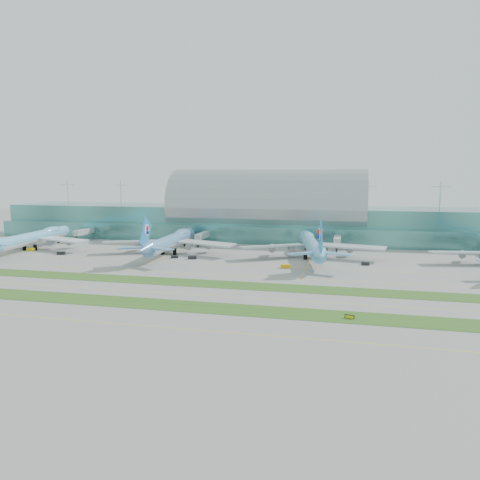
% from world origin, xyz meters
% --- Properties ---
extents(ground, '(700.00, 700.00, 0.00)m').
position_xyz_m(ground, '(0.00, 0.00, 0.00)').
color(ground, gray).
rests_on(ground, ground).
extents(terminal, '(340.00, 69.10, 36.00)m').
position_xyz_m(terminal, '(0.01, 128.79, 14.23)').
color(terminal, '#3D7A75').
rests_on(terminal, ground).
extents(grass_strip_near, '(420.00, 12.00, 0.08)m').
position_xyz_m(grass_strip_near, '(0.00, -28.00, 0.04)').
color(grass_strip_near, '#2D591E').
rests_on(grass_strip_near, ground).
extents(grass_strip_far, '(420.00, 12.00, 0.08)m').
position_xyz_m(grass_strip_far, '(0.00, 2.00, 0.04)').
color(grass_strip_far, '#2D591E').
rests_on(grass_strip_far, ground).
extents(taxiline_a, '(420.00, 0.35, 0.01)m').
position_xyz_m(taxiline_a, '(0.00, -48.00, 0.01)').
color(taxiline_a, yellow).
rests_on(taxiline_a, ground).
extents(taxiline_b, '(420.00, 0.35, 0.01)m').
position_xyz_m(taxiline_b, '(0.00, -14.00, 0.01)').
color(taxiline_b, yellow).
rests_on(taxiline_b, ground).
extents(taxiline_c, '(420.00, 0.35, 0.01)m').
position_xyz_m(taxiline_c, '(0.00, 18.00, 0.01)').
color(taxiline_c, yellow).
rests_on(taxiline_c, ground).
extents(taxiline_d, '(420.00, 0.35, 0.01)m').
position_xyz_m(taxiline_d, '(0.00, 40.00, 0.01)').
color(taxiline_d, yellow).
rests_on(taxiline_d, ground).
extents(airliner_a, '(67.65, 77.02, 21.19)m').
position_xyz_m(airliner_a, '(-114.48, 58.56, 6.54)').
color(airliner_a, '#67BDE2').
rests_on(airliner_a, ground).
extents(airliner_b, '(69.33, 78.81, 21.69)m').
position_xyz_m(airliner_b, '(-37.75, 62.87, 6.69)').
color(airliner_b, '#5B93C8').
rests_on(airliner_b, ground).
extents(airliner_c, '(68.17, 78.27, 21.64)m').
position_xyz_m(airliner_c, '(32.61, 65.66, 6.68)').
color(airliner_c, '#69BCE7').
rests_on(airliner_c, ground).
extents(gse_a, '(4.23, 2.35, 1.50)m').
position_xyz_m(gse_a, '(-112.47, 52.74, 0.75)').
color(gse_a, yellow).
rests_on(gse_a, ground).
extents(gse_b, '(4.21, 3.00, 1.54)m').
position_xyz_m(gse_b, '(-89.85, 45.87, 0.77)').
color(gse_b, black).
rests_on(gse_b, ground).
extents(gse_c, '(3.72, 2.40, 1.19)m').
position_xyz_m(gse_c, '(-31.05, 49.91, 0.59)').
color(gse_c, black).
rests_on(gse_c, ground).
extents(gse_d, '(4.44, 3.06, 1.47)m').
position_xyz_m(gse_d, '(-21.87, 49.34, 0.73)').
color(gse_d, black).
rests_on(gse_d, ground).
extents(gse_e, '(4.43, 2.57, 1.58)m').
position_xyz_m(gse_e, '(24.20, 37.72, 0.79)').
color(gse_e, gold).
rests_on(gse_e, ground).
extents(gse_f, '(3.66, 2.40, 1.43)m').
position_xyz_m(gse_f, '(57.55, 52.38, 0.72)').
color(gse_f, black).
rests_on(gse_f, ground).
extents(taxiway_sign_east, '(2.66, 0.81, 1.13)m').
position_xyz_m(taxiway_sign_east, '(51.12, -29.28, 0.56)').
color(taxiway_sign_east, black).
rests_on(taxiway_sign_east, ground).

